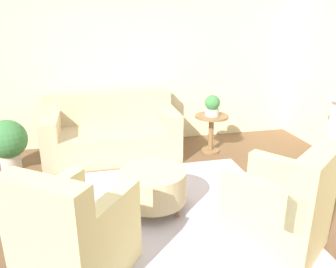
% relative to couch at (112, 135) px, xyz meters
% --- Properties ---
extents(ground_plane, '(16.00, 16.00, 0.00)m').
position_rel_couch_xyz_m(ground_plane, '(0.43, -1.88, -0.33)').
color(ground_plane, brown).
extents(wall_back, '(8.83, 0.12, 2.80)m').
position_rel_couch_xyz_m(wall_back, '(0.43, 0.60, 1.07)').
color(wall_back, beige).
rests_on(wall_back, ground_plane).
extents(rug, '(2.62, 2.56, 0.01)m').
position_rel_couch_xyz_m(rug, '(0.43, -1.88, -0.33)').
color(rug, '#BCB2C1').
rests_on(rug, ground_plane).
extents(couch, '(1.99, 0.98, 0.94)m').
position_rel_couch_xyz_m(couch, '(0.00, 0.00, 0.00)').
color(couch, '#C6B289').
rests_on(couch, ground_plane).
extents(armchair_left, '(1.05, 1.07, 1.01)m').
position_rel_couch_xyz_m(armchair_left, '(-0.48, -2.60, 0.06)').
color(armchair_left, beige).
rests_on(armchair_left, rug).
extents(armchair_right, '(1.05, 1.07, 1.01)m').
position_rel_couch_xyz_m(armchair_right, '(1.34, -2.60, 0.06)').
color(armchair_right, beige).
rests_on(armchair_right, rug).
extents(ottoman_table, '(0.73, 0.73, 0.47)m').
position_rel_couch_xyz_m(ottoman_table, '(0.33, -1.71, -0.03)').
color(ottoman_table, '#C6B289').
rests_on(ottoman_table, rug).
extents(side_table, '(0.52, 0.52, 0.60)m').
position_rel_couch_xyz_m(side_table, '(1.54, -0.23, 0.08)').
color(side_table, olive).
rests_on(side_table, ground_plane).
extents(potted_plant_on_side_table, '(0.24, 0.24, 0.33)m').
position_rel_couch_xyz_m(potted_plant_on_side_table, '(1.54, -0.23, 0.43)').
color(potted_plant_on_side_table, beige).
rests_on(potted_plant_on_side_table, side_table).
extents(potted_plant_floor, '(0.54, 0.54, 0.72)m').
position_rel_couch_xyz_m(potted_plant_floor, '(-1.45, -0.21, 0.09)').
color(potted_plant_floor, beige).
rests_on(potted_plant_floor, ground_plane).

